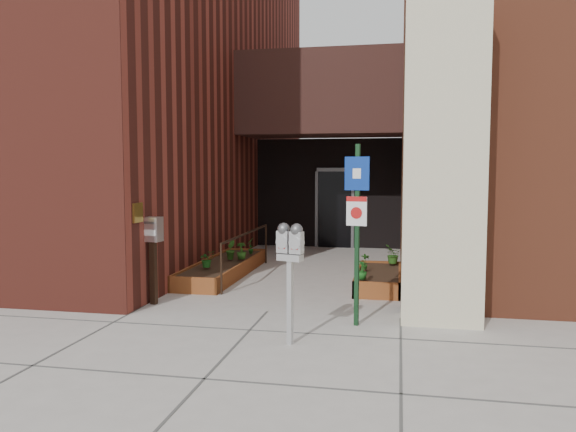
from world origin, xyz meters
The scene contains 15 objects.
ground centered at (0.00, 0.00, 0.00)m, with size 80.00×80.00×0.00m, color #9E9991.
architecture centered at (-0.18, 6.89, 4.98)m, with size 20.00×14.60×10.00m.
planter_left centered at (-1.55, 2.70, 0.13)m, with size 0.90×3.60×0.30m.
planter_right centered at (1.60, 2.20, 0.13)m, with size 0.80×2.20×0.30m.
handrail centered at (-1.05, 2.65, 0.75)m, with size 0.04×3.34×0.90m.
parking_meter centered at (0.65, -1.49, 1.17)m, with size 0.35×0.21×1.51m.
sign_post centered at (1.39, -0.49, 1.54)m, with size 0.34×0.11×2.51m.
payment_dropbox centered at (-1.90, 0.13, 1.02)m, with size 0.30×0.25×1.41m.
shrub_left_a centered at (-1.63, 1.89, 0.46)m, with size 0.29×0.29×0.32m, color #1C621C.
shrub_left_b centered at (-1.48, 2.92, 0.50)m, with size 0.22×0.22×0.40m, color #2A5F1B.
shrub_left_c centered at (-1.25, 2.97, 0.48)m, with size 0.20×0.20×0.35m, color #285C1A.
shrub_left_d centered at (-1.26, 3.72, 0.48)m, with size 0.19×0.19×0.36m, color #184F16.
shrub_right_a centered at (1.35, 1.30, 0.46)m, with size 0.18×0.18×0.32m, color #185519.
shrub_right_b centered at (1.35, 2.24, 0.45)m, with size 0.16×0.16×0.31m, color #1E5217.
shrub_right_c centered at (1.85, 3.00, 0.49)m, with size 0.34×0.34×0.38m, color #285B1A.
Camera 1 is at (1.96, -8.16, 2.17)m, focal length 35.00 mm.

